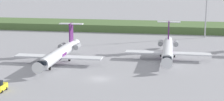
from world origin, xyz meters
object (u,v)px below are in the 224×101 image
regional_jet_second (60,53)px  baggage_tug (0,86)px  regional_jet_third (168,49)px  antenna_mast (206,9)px

regional_jet_second → baggage_tug: size_ratio=9.69×
regional_jet_third → baggage_tug: regional_jet_third is taller
baggage_tug → regional_jet_second: bearing=80.5°
regional_jet_second → regional_jet_third: (27.63, 9.35, 0.00)m
regional_jet_second → baggage_tug: (-4.14, -24.78, -1.53)m
regional_jet_second → antenna_mast: 62.04m
regional_jet_third → baggage_tug: size_ratio=9.69×
regional_jet_second → baggage_tug: 25.17m
regional_jet_second → antenna_mast: antenna_mast is taller
regional_jet_third → antenna_mast: 39.81m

